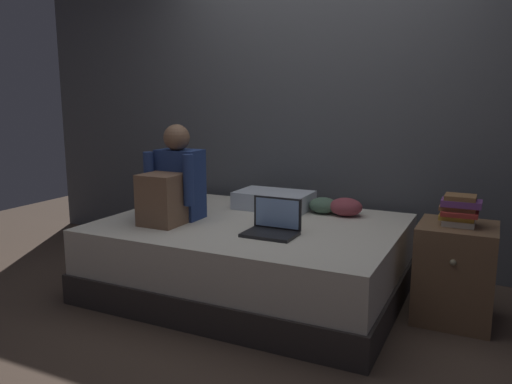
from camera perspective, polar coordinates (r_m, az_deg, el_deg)
The scene contains 9 objects.
ground_plane at distance 3.25m, azimuth 0.35°, elevation -13.38°, with size 8.00×8.00×0.00m, color #47382D.
wall_back at distance 4.08m, azimuth 7.79°, elevation 10.93°, with size 5.60×0.10×2.70m, color #4C4F54.
bed at distance 3.50m, azimuth -0.49°, elevation -7.34°, with size 2.00×1.50×0.49m.
nightstand at distance 3.27m, azimuth 21.64°, elevation -8.49°, with size 0.44×0.46×0.59m.
person_sitting at distance 3.46m, azimuth -9.41°, elevation 0.84°, with size 0.39×0.44×0.66m.
laptop at distance 3.11m, azimuth 1.93°, elevation -3.82°, with size 0.32×0.23×0.22m.
pillow at distance 3.82m, azimuth 2.05°, elevation -0.91°, with size 0.56×0.36×0.13m, color silver.
book_stack at distance 3.15m, azimuth 22.07°, elevation -1.94°, with size 0.23×0.18×0.18m.
clothes_pile at distance 3.68m, azimuth 8.71°, elevation -1.57°, with size 0.39×0.22×0.13m.
Camera 1 is at (1.28, -2.68, 1.32)m, focal length 35.25 mm.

